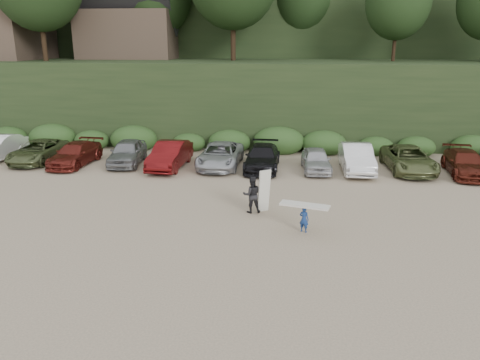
# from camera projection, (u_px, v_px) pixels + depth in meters

# --- Properties ---
(ground) EXTENTS (120.00, 120.00, 0.00)m
(ground) POSITION_uv_depth(u_px,v_px,m) (241.00, 231.00, 19.19)
(ground) COLOR tan
(ground) RESTS_ON ground
(hillside_backdrop) EXTENTS (90.00, 41.50, 28.00)m
(hillside_backdrop) POSITION_uv_depth(u_px,v_px,m) (270.00, 5.00, 50.28)
(hillside_backdrop) COLOR black
(hillside_backdrop) RESTS_ON ground
(parked_cars) EXTENTS (39.70, 5.79, 1.64)m
(parked_cars) POSITION_uv_depth(u_px,v_px,m) (240.00, 156.00, 28.62)
(parked_cars) COLOR silver
(parked_cars) RESTS_ON ground
(child_surfer) EXTENTS (2.07, 1.08, 1.20)m
(child_surfer) POSITION_uv_depth(u_px,v_px,m) (304.00, 213.00, 18.91)
(child_surfer) COLOR navy
(child_surfer) RESTS_ON ground
(adult_surfer) EXTENTS (1.33, 0.80, 1.99)m
(adult_surfer) POSITION_uv_depth(u_px,v_px,m) (253.00, 194.00, 21.09)
(adult_surfer) COLOR black
(adult_surfer) RESTS_ON ground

